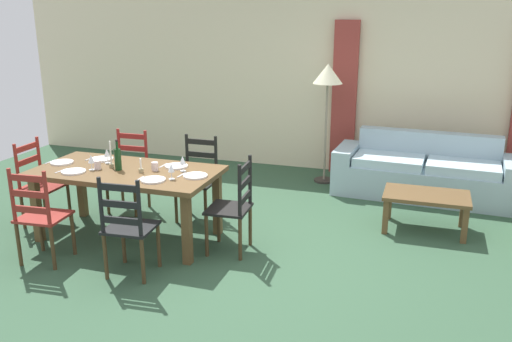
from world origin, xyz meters
name	(u,v)px	position (x,y,z in m)	size (l,w,h in m)	color
ground_plane	(238,255)	(0.00, 0.00, -0.01)	(9.60, 9.60, 0.02)	#305037
wall_far	(313,79)	(0.00, 3.30, 1.35)	(9.60, 0.16, 2.70)	beige
curtain_panel_left	(344,99)	(0.50, 3.16, 1.10)	(0.35, 0.08, 2.20)	#993932
dining_table	(126,178)	(-1.23, 0.05, 0.66)	(1.90, 0.96, 0.75)	brown
dining_chair_near_left	(40,216)	(-1.70, -0.74, 0.48)	(0.45, 0.43, 0.96)	maroon
dining_chair_near_right	(128,227)	(-0.77, -0.71, 0.48)	(0.45, 0.43, 0.96)	black
dining_chair_far_left	(129,171)	(-1.67, 0.80, 0.48)	(0.44, 0.42, 0.96)	maroon
dining_chair_far_right	(198,178)	(-0.77, 0.79, 0.48)	(0.42, 0.40, 0.96)	black
dining_chair_head_west	(40,183)	(-2.37, 0.08, 0.48)	(0.41, 0.43, 0.96)	maroon
dining_chair_head_east	(234,206)	(-0.06, 0.06, 0.48)	(0.42, 0.44, 0.96)	black
dinner_plate_near_left	(74,172)	(-1.68, -0.20, 0.76)	(0.24, 0.24, 0.02)	white
fork_near_left	(61,171)	(-1.83, -0.20, 0.75)	(0.02, 0.17, 0.01)	silver
dinner_plate_near_right	(153,180)	(-0.78, -0.20, 0.76)	(0.24, 0.24, 0.02)	white
fork_near_right	(139,179)	(-0.93, -0.20, 0.75)	(0.02, 0.17, 0.01)	silver
dinner_plate_far_left	(102,159)	(-1.68, 0.30, 0.76)	(0.24, 0.24, 0.02)	white
fork_far_left	(90,158)	(-1.83, 0.30, 0.75)	(0.02, 0.17, 0.01)	silver
dinner_plate_far_right	(176,166)	(-0.78, 0.30, 0.76)	(0.24, 0.24, 0.02)	white
fork_far_right	(163,165)	(-0.93, 0.30, 0.75)	(0.02, 0.17, 0.01)	silver
dinner_plate_head_west	(62,162)	(-2.01, 0.05, 0.76)	(0.24, 0.24, 0.02)	white
fork_head_west	(50,162)	(-2.16, 0.05, 0.75)	(0.02, 0.17, 0.01)	silver
dinner_plate_head_east	(195,176)	(-0.45, 0.05, 0.76)	(0.24, 0.24, 0.02)	white
fork_head_east	(182,175)	(-0.60, 0.05, 0.75)	(0.02, 0.17, 0.01)	silver
wine_bottle	(118,159)	(-1.30, 0.02, 0.87)	(0.07, 0.07, 0.32)	#143819
wine_glass_near_left	(91,160)	(-1.56, -0.07, 0.86)	(0.06, 0.06, 0.16)	white
wine_glass_near_right	(171,168)	(-0.63, -0.11, 0.86)	(0.06, 0.06, 0.16)	white
wine_glass_far_left	(107,153)	(-1.54, 0.20, 0.86)	(0.06, 0.06, 0.16)	white
wine_glass_far_right	(183,161)	(-0.65, 0.18, 0.86)	(0.06, 0.06, 0.16)	white
coffee_cup_primary	(155,166)	(-0.93, 0.10, 0.80)	(0.07, 0.07, 0.09)	beige
coffee_cup_secondary	(98,165)	(-1.51, -0.03, 0.80)	(0.07, 0.07, 0.09)	beige
candle_tall	(111,160)	(-1.41, 0.07, 0.83)	(0.05, 0.05, 0.28)	#998C66
candle_short	(141,169)	(-1.03, 0.01, 0.79)	(0.05, 0.05, 0.15)	#998C66
couch	(425,174)	(1.70, 2.43, 0.29)	(2.32, 0.93, 0.80)	#98B3BD
coffee_table	(426,199)	(1.74, 1.22, 0.36)	(0.90, 0.56, 0.42)	brown
standing_lamp	(328,81)	(0.35, 2.62, 1.41)	(0.40, 0.40, 1.64)	#332D28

